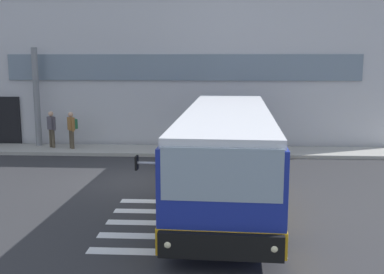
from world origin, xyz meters
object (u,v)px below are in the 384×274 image
entry_support_column (37,97)px  passenger_near_column (51,127)px  bus_main_foreground (227,154)px  safety_bollard_yellow (216,148)px  passenger_by_doorway (72,127)px

entry_support_column → passenger_near_column: (0.80, -0.45, -1.35)m
entry_support_column → passenger_near_column: entry_support_column is taller
bus_main_foreground → passenger_near_column: bearing=139.9°
bus_main_foreground → passenger_near_column: size_ratio=6.51×
entry_support_column → safety_bollard_yellow: size_ratio=5.07×
entry_support_column → safety_bollard_yellow: bearing=-12.2°
entry_support_column → safety_bollard_yellow: 8.78m
bus_main_foreground → passenger_near_column: bus_main_foreground is taller
passenger_by_doorway → safety_bollard_yellow: 6.69m
entry_support_column → bus_main_foreground: bearing=-39.2°
passenger_near_column → passenger_by_doorway: same height
entry_support_column → passenger_near_column: size_ratio=2.72×
passenger_near_column → passenger_by_doorway: bearing=-9.8°
bus_main_foreground → passenger_near_column: (-7.92, 6.67, -0.25)m
bus_main_foreground → passenger_by_doorway: (-6.91, 6.49, -0.22)m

